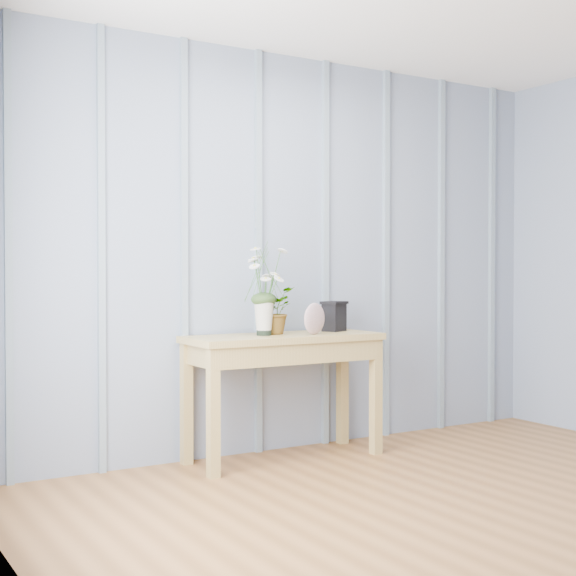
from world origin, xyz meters
TOP-DOWN VIEW (x-y plane):
  - room_shell at (-0.00, 0.92)m, footprint 4.00×4.50m
  - sideboard at (-0.21, 1.99)m, footprint 1.20×0.45m
  - daisy_vase at (-0.35, 1.99)m, footprint 0.39×0.30m
  - spider_plant at (-0.24, 2.06)m, footprint 0.34×0.33m
  - felt_disc_vessel at (-0.05, 1.90)m, footprint 0.20×0.11m
  - carved_box at (0.20, 2.05)m, footprint 0.19×0.17m

SIDE VIEW (x-z plane):
  - sideboard at x=-0.21m, z-range 0.26..1.01m
  - felt_disc_vessel at x=-0.05m, z-range 0.75..0.94m
  - carved_box at x=0.20m, z-range 0.75..0.94m
  - spider_plant at x=-0.24m, z-range 0.75..1.03m
  - daisy_vase at x=-0.35m, z-range 0.82..1.37m
  - room_shell at x=0.00m, z-range 0.74..3.24m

